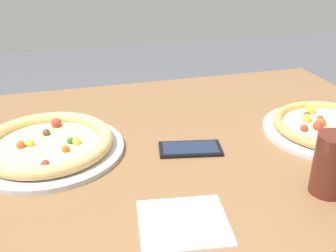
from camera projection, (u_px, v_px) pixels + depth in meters
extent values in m
cube|color=brown|center=(198.00, 143.00, 1.02)|extent=(1.20, 0.91, 0.04)
cylinder|color=brown|center=(21.00, 207.00, 1.38)|extent=(0.07, 0.07, 0.71)
cylinder|color=brown|center=(281.00, 166.00, 1.64)|extent=(0.07, 0.07, 0.71)
cylinder|color=#B7B7BC|center=(329.00, 131.00, 1.03)|extent=(0.34, 0.34, 0.01)
cylinder|color=#EFD68C|center=(330.00, 127.00, 1.02)|extent=(0.24, 0.24, 0.01)
torus|color=#C68C47|center=(330.00, 125.00, 1.02)|extent=(0.29, 0.29, 0.02)
sphere|color=#BF4C19|center=(321.00, 123.00, 1.02)|extent=(0.03, 0.03, 0.03)
sphere|color=maroon|center=(318.00, 126.00, 1.00)|extent=(0.03, 0.03, 0.03)
sphere|color=brown|center=(320.00, 118.00, 1.05)|extent=(0.02, 0.02, 0.02)
sphere|color=gold|center=(307.00, 119.00, 1.04)|extent=(0.02, 0.02, 0.02)
sphere|color=gold|center=(311.00, 110.00, 1.10)|extent=(0.03, 0.03, 0.03)
sphere|color=maroon|center=(304.00, 128.00, 0.99)|extent=(0.02, 0.02, 0.02)
sphere|color=brown|center=(307.00, 116.00, 1.06)|extent=(0.02, 0.02, 0.02)
cylinder|color=#B7B7BC|center=(48.00, 150.00, 0.94)|extent=(0.36, 0.36, 0.01)
cylinder|color=#E5CC7F|center=(48.00, 146.00, 0.93)|extent=(0.25, 0.25, 0.01)
torus|color=tan|center=(47.00, 142.00, 0.93)|extent=(0.31, 0.31, 0.03)
sphere|color=gold|center=(77.00, 142.00, 0.92)|extent=(0.02, 0.02, 0.02)
sphere|color=#BF4C19|center=(66.00, 149.00, 0.90)|extent=(0.02, 0.02, 0.02)
sphere|color=maroon|center=(45.00, 164.00, 0.84)|extent=(0.02, 0.02, 0.02)
sphere|color=gold|center=(30.00, 143.00, 0.92)|extent=(0.02, 0.02, 0.02)
sphere|color=#2D6623|center=(70.00, 141.00, 0.93)|extent=(0.02, 0.02, 0.02)
sphere|color=#BF4C19|center=(21.00, 145.00, 0.91)|extent=(0.02, 0.02, 0.02)
sphere|color=maroon|center=(56.00, 123.00, 1.01)|extent=(0.03, 0.03, 0.03)
sphere|color=brown|center=(46.00, 133.00, 0.97)|extent=(0.02, 0.02, 0.02)
cylinder|color=#4C1E14|center=(332.00, 164.00, 0.76)|extent=(0.07, 0.07, 0.13)
cube|color=white|center=(183.00, 222.00, 0.70)|extent=(0.18, 0.17, 0.00)
cube|color=black|center=(190.00, 149.00, 0.94)|extent=(0.16, 0.10, 0.01)
cube|color=#192338|center=(190.00, 147.00, 0.94)|extent=(0.14, 0.09, 0.00)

